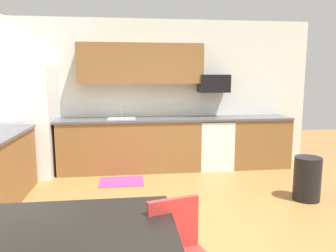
# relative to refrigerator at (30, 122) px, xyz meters

# --- Properties ---
(ground_plane) EXTENTS (12.00, 12.00, 0.00)m
(ground_plane) POSITION_rel_refrigerator_xyz_m (2.18, -2.22, -0.92)
(ground_plane) COLOR #9E6B38
(wall_back) EXTENTS (5.80, 0.10, 2.70)m
(wall_back) POSITION_rel_refrigerator_xyz_m (2.18, 0.43, 0.43)
(wall_back) COLOR silver
(wall_back) RESTS_ON ground
(cabinet_run_back) EXTENTS (2.47, 0.60, 0.90)m
(cabinet_run_back) POSITION_rel_refrigerator_xyz_m (1.66, 0.08, -0.47)
(cabinet_run_back) COLOR brown
(cabinet_run_back) RESTS_ON ground
(cabinet_run_back_right) EXTENTS (1.08, 0.60, 0.90)m
(cabinet_run_back_right) POSITION_rel_refrigerator_xyz_m (4.04, 0.08, -0.47)
(cabinet_run_back_right) COLOR brown
(cabinet_run_back_right) RESTS_ON ground
(countertop_back) EXTENTS (4.80, 0.64, 0.04)m
(countertop_back) POSITION_rel_refrigerator_xyz_m (2.18, 0.08, 0.00)
(countertop_back) COLOR #4C4C51
(countertop_back) RESTS_ON cabinet_run_back
(upper_cabinets_back) EXTENTS (2.20, 0.34, 0.70)m
(upper_cabinets_back) POSITION_rel_refrigerator_xyz_m (1.88, 0.21, 0.98)
(upper_cabinets_back) COLOR brown
(refrigerator) EXTENTS (0.76, 0.70, 1.84)m
(refrigerator) POSITION_rel_refrigerator_xyz_m (0.00, 0.00, 0.00)
(refrigerator) COLOR white
(refrigerator) RESTS_ON ground
(oven_range) EXTENTS (0.60, 0.60, 0.91)m
(oven_range) POSITION_rel_refrigerator_xyz_m (3.20, 0.08, -0.46)
(oven_range) COLOR white
(oven_range) RESTS_ON ground
(microwave) EXTENTS (0.54, 0.36, 0.32)m
(microwave) POSITION_rel_refrigerator_xyz_m (3.20, 0.18, 0.63)
(microwave) COLOR black
(sink_basin) EXTENTS (0.48, 0.40, 0.14)m
(sink_basin) POSITION_rel_refrigerator_xyz_m (1.52, 0.08, -0.04)
(sink_basin) COLOR #A5A8AD
(sink_basin) RESTS_ON countertop_back
(sink_faucet) EXTENTS (0.02, 0.02, 0.24)m
(sink_faucet) POSITION_rel_refrigerator_xyz_m (1.52, 0.26, 0.12)
(sink_faucet) COLOR #B2B5BA
(sink_faucet) RESTS_ON countertop_back
(dining_table) EXTENTS (1.40, 0.90, 0.75)m
(dining_table) POSITION_rel_refrigerator_xyz_m (1.21, -3.67, -0.23)
(dining_table) COLOR black
(dining_table) RESTS_ON ground
(chair_near_table) EXTENTS (0.49, 0.49, 0.85)m
(chair_near_table) POSITION_rel_refrigerator_xyz_m (1.95, -3.63, -0.41)
(chair_near_table) COLOR red
(chair_near_table) RESTS_ON ground
(trash_bin) EXTENTS (0.36, 0.36, 0.60)m
(trash_bin) POSITION_rel_refrigerator_xyz_m (4.05, -1.64, -0.62)
(trash_bin) COLOR black
(trash_bin) RESTS_ON ground
(floor_mat) EXTENTS (0.70, 0.50, 0.01)m
(floor_mat) POSITION_rel_refrigerator_xyz_m (1.51, -0.57, -0.91)
(floor_mat) COLOR #CC3372
(floor_mat) RESTS_ON ground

